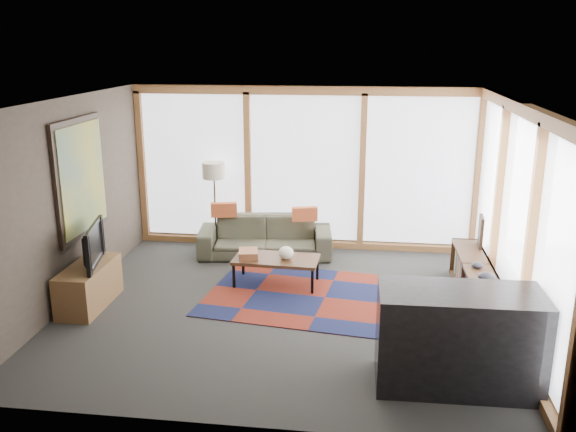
# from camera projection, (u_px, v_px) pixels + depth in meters

# --- Properties ---
(ground) EXTENTS (5.50, 5.50, 0.00)m
(ground) POSITION_uv_depth(u_px,v_px,m) (284.00, 308.00, 7.74)
(ground) COLOR #282826
(ground) RESTS_ON ground
(room_envelope) EXTENTS (5.52, 5.02, 2.62)m
(room_envelope) POSITION_uv_depth(u_px,v_px,m) (328.00, 181.00, 7.78)
(room_envelope) COLOR #3C312A
(room_envelope) RESTS_ON ground
(rug) EXTENTS (3.31, 2.37, 0.01)m
(rug) POSITION_uv_depth(u_px,v_px,m) (325.00, 298.00, 8.02)
(rug) COLOR maroon
(rug) RESTS_ON ground
(sofa) EXTENTS (2.14, 1.03, 0.60)m
(sofa) POSITION_uv_depth(u_px,v_px,m) (265.00, 237.00, 9.57)
(sofa) COLOR #373727
(sofa) RESTS_ON ground
(pillow_left) EXTENTS (0.42, 0.20, 0.22)m
(pillow_left) POSITION_uv_depth(u_px,v_px,m) (224.00, 210.00, 9.55)
(pillow_left) COLOR #B54E27
(pillow_left) RESTS_ON sofa
(pillow_right) EXTENTS (0.40, 0.20, 0.21)m
(pillow_right) POSITION_uv_depth(u_px,v_px,m) (305.00, 214.00, 9.34)
(pillow_right) COLOR #B54E27
(pillow_right) RESTS_ON sofa
(floor_lamp) EXTENTS (0.36, 0.36, 1.45)m
(floor_lamp) POSITION_uv_depth(u_px,v_px,m) (215.00, 207.00, 9.67)
(floor_lamp) COLOR #322317
(floor_lamp) RESTS_ON ground
(coffee_table) EXTENTS (1.19, 0.64, 0.39)m
(coffee_table) POSITION_uv_depth(u_px,v_px,m) (276.00, 271.00, 8.44)
(coffee_table) COLOR #362012
(coffee_table) RESTS_ON ground
(book_stack) EXTENTS (0.31, 0.37, 0.11)m
(book_stack) POSITION_uv_depth(u_px,v_px,m) (248.00, 254.00, 8.38)
(book_stack) COLOR brown
(book_stack) RESTS_ON coffee_table
(vase) EXTENTS (0.25, 0.25, 0.18)m
(vase) POSITION_uv_depth(u_px,v_px,m) (286.00, 253.00, 8.32)
(vase) COLOR white
(vase) RESTS_ON coffee_table
(bookshelf) EXTENTS (0.38, 2.07, 0.52)m
(bookshelf) POSITION_uv_depth(u_px,v_px,m) (475.00, 282.00, 7.87)
(bookshelf) COLOR #362012
(bookshelf) RESTS_ON ground
(bowl_a) EXTENTS (0.21, 0.21, 0.10)m
(bowl_a) POSITION_uv_depth(u_px,v_px,m) (486.00, 276.00, 7.24)
(bowl_a) COLOR black
(bowl_a) RESTS_ON bookshelf
(bowl_b) EXTENTS (0.14, 0.14, 0.07)m
(bowl_b) POSITION_uv_depth(u_px,v_px,m) (477.00, 265.00, 7.64)
(bowl_b) COLOR black
(bowl_b) RESTS_ON bookshelf
(shelf_picture) EXTENTS (0.07, 0.33, 0.43)m
(shelf_picture) POSITION_uv_depth(u_px,v_px,m) (481.00, 231.00, 8.40)
(shelf_picture) COLOR black
(shelf_picture) RESTS_ON bookshelf
(tv_console) EXTENTS (0.45, 1.08, 0.54)m
(tv_console) POSITION_uv_depth(u_px,v_px,m) (89.00, 286.00, 7.73)
(tv_console) COLOR brown
(tv_console) RESTS_ON ground
(television) EXTENTS (0.32, 0.92, 0.53)m
(television) POSITION_uv_depth(u_px,v_px,m) (87.00, 245.00, 7.62)
(television) COLOR black
(television) RESTS_ON tv_console
(bar_counter) EXTENTS (1.57, 0.75, 0.98)m
(bar_counter) POSITION_uv_depth(u_px,v_px,m) (458.00, 339.00, 5.88)
(bar_counter) COLOR black
(bar_counter) RESTS_ON ground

